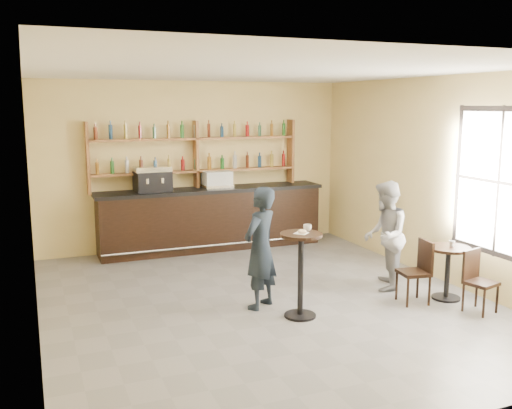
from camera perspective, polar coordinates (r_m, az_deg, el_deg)
name	(u,v)px	position (r m, az deg, el deg)	size (l,w,h in m)	color
floor	(264,301)	(8.23, 0.80, -9.60)	(7.00, 7.00, 0.00)	slate
ceiling	(265,71)	(7.77, 0.86, 13.25)	(7.00, 7.00, 0.00)	white
wall_back	(194,165)	(11.12, -6.19, 3.93)	(7.00, 7.00, 0.00)	#E3C881
wall_front	(431,248)	(4.86, 17.07, -4.18)	(7.00, 7.00, 0.00)	#E3C881
wall_left	(30,204)	(7.24, -21.63, 0.09)	(7.00, 7.00, 0.00)	#E3C881
wall_right	(440,179)	(9.41, 17.95, 2.42)	(7.00, 7.00, 0.00)	#E3C881
window_pane	(499,182)	(8.51, 23.11, 2.05)	(2.00, 2.00, 0.00)	white
window_frame	(498,182)	(8.51, 23.09, 2.05)	(0.04, 1.70, 2.10)	black
shelf_unit	(196,155)	(10.98, -6.02, 4.96)	(4.00, 0.26, 1.40)	brown
liquor_bottles	(196,146)	(10.96, -6.04, 5.84)	(3.68, 0.10, 1.00)	#8C5919
bar_counter	(211,219)	(11.00, -4.48, -1.41)	(4.38, 0.85, 1.19)	black
espresso_machine	(153,179)	(10.59, -10.31, 2.53)	(0.64, 0.41, 0.46)	black
pastry_case	(217,179)	(10.92, -3.93, 2.52)	(0.54, 0.43, 0.32)	silver
pedestal_table	(301,275)	(7.49, 4.48, -7.08)	(0.55, 0.55, 1.12)	black
napkin	(301,233)	(7.34, 4.54, -2.87)	(0.16, 0.16, 0.00)	white
donut	(302,232)	(7.34, 4.65, -2.71)	(0.11, 0.11, 0.04)	#D3954D
cup_pedestal	(307,228)	(7.48, 5.17, -2.32)	(0.11, 0.11, 0.09)	white
man_main	(260,248)	(7.74, 0.44, -4.37)	(0.61, 0.40, 1.68)	black
cafe_table	(447,273)	(8.63, 18.59, -6.50)	(0.61, 0.61, 0.77)	black
cup_cafe	(452,244)	(8.56, 19.00, -3.72)	(0.09, 0.09, 0.08)	white
chair_west	(414,272)	(8.32, 15.48, -6.52)	(0.39, 0.39, 0.89)	black
chair_south	(481,282)	(8.23, 21.59, -7.23)	(0.36, 0.36, 0.84)	black
patron_second	(385,236)	(8.75, 12.76, -3.05)	(0.80, 0.62, 1.64)	gray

